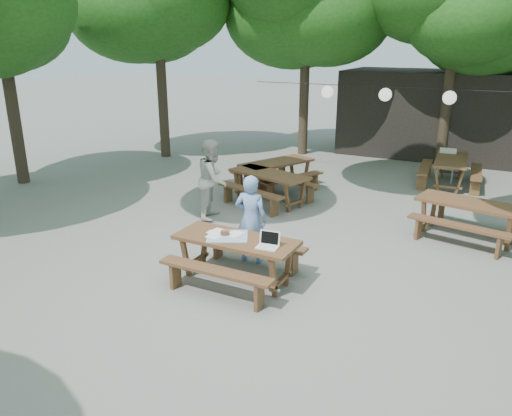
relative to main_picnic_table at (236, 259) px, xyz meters
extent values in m
plane|color=#63625E|center=(0.78, 1.00, -0.39)|extent=(80.00, 80.00, 0.00)
cube|color=black|center=(1.28, 11.50, 1.01)|extent=(6.00, 3.00, 2.80)
cube|color=#4D2C1B|center=(0.00, 0.00, 0.33)|extent=(2.00, 0.80, 0.06)
cube|color=#4D2C1B|center=(0.00, -0.65, 0.06)|extent=(1.90, 0.28, 0.05)
cube|color=#4D2C1B|center=(0.00, 0.65, 0.06)|extent=(1.90, 0.28, 0.05)
cube|color=#4D2C1B|center=(0.00, 0.00, -0.04)|extent=(1.70, 0.70, 0.69)
cube|color=#4D2C1B|center=(-1.34, 3.97, 0.33)|extent=(2.14, 1.32, 0.06)
cube|color=#4D2C1B|center=(-1.52, 3.35, 0.06)|extent=(1.90, 0.79, 0.05)
cube|color=#4D2C1B|center=(-1.16, 4.59, 0.06)|extent=(1.90, 0.79, 0.05)
cube|color=#4D2C1B|center=(-1.34, 3.97, -0.04)|extent=(1.83, 1.14, 0.69)
cube|color=#4D2C1B|center=(3.18, 3.74, 0.33)|extent=(2.12, 1.18, 0.06)
cube|color=#4D2C1B|center=(3.05, 3.10, 0.06)|extent=(1.92, 0.65, 0.05)
cube|color=#4D2C1B|center=(3.30, 4.38, 0.06)|extent=(1.92, 0.65, 0.05)
cube|color=#4D2C1B|center=(3.18, 3.74, -0.04)|extent=(1.80, 1.02, 0.69)
cube|color=#4D2C1B|center=(-1.68, 5.12, 0.33)|extent=(1.56, 2.15, 0.06)
cube|color=#4D2C1B|center=(-1.08, 4.85, 0.06)|extent=(1.04, 1.85, 0.05)
cube|color=#4D2C1B|center=(-2.27, 5.39, 0.06)|extent=(1.04, 1.85, 0.05)
cube|color=#4D2C1B|center=(-1.68, 5.12, -0.04)|extent=(1.34, 1.84, 0.69)
cube|color=#4D2C1B|center=(2.35, 7.58, 0.33)|extent=(0.95, 2.06, 0.06)
cube|color=#4D2C1B|center=(3.00, 7.63, 0.06)|extent=(0.43, 1.92, 0.05)
cube|color=#4D2C1B|center=(1.70, 7.53, 0.06)|extent=(0.43, 1.92, 0.05)
cube|color=#4D2C1B|center=(2.35, 7.58, -0.04)|extent=(0.83, 1.75, 0.69)
imported|color=#7295D0|center=(-0.14, 0.78, 0.41)|extent=(0.63, 0.46, 1.59)
imported|color=beige|center=(-1.98, 2.48, 0.49)|extent=(0.88, 1.01, 1.76)
cube|color=silver|center=(2.18, 8.02, 0.01)|extent=(0.46, 0.46, 0.04)
cube|color=silver|center=(2.17, 8.22, 0.27)|extent=(0.44, 0.06, 0.48)
cube|color=silver|center=(2.18, 8.02, -0.20)|extent=(0.44, 0.44, 0.38)
cube|color=white|center=(0.62, -0.13, 0.37)|extent=(0.35, 0.26, 0.02)
cube|color=white|center=(0.61, -0.01, 0.49)|extent=(0.33, 0.09, 0.23)
cube|color=black|center=(0.61, -0.02, 0.49)|extent=(0.28, 0.07, 0.19)
cube|color=#346CB3|center=(-0.16, 0.00, 0.37)|extent=(0.83, 0.79, 0.01)
cube|color=white|center=(-0.35, -0.07, 0.37)|extent=(0.23, 0.31, 0.00)
cube|color=white|center=(-0.09, 0.13, 0.37)|extent=(0.25, 0.32, 0.00)
cube|color=white|center=(-0.42, 0.08, 0.38)|extent=(0.26, 0.33, 0.00)
cube|color=brown|center=(-0.22, 0.02, 0.41)|extent=(0.15, 0.12, 0.06)
cylinder|color=black|center=(1.28, 7.00, 2.21)|extent=(9.00, 0.02, 0.02)
sphere|color=white|center=(-1.02, 7.00, 2.01)|extent=(0.34, 0.34, 0.34)
sphere|color=white|center=(0.58, 7.00, 2.01)|extent=(0.34, 0.34, 0.34)
sphere|color=white|center=(2.18, 7.00, 2.01)|extent=(0.34, 0.34, 0.34)
cylinder|color=#2D2319|center=(-8.22, 2.50, 1.79)|extent=(0.32, 0.32, 4.36)
cylinder|color=#2D2319|center=(-6.72, 7.00, 1.98)|extent=(0.32, 0.32, 4.73)
cylinder|color=#2D2319|center=(-2.72, 9.50, 1.99)|extent=(0.32, 0.32, 4.76)
cylinder|color=#2D2319|center=(1.78, 10.00, 1.75)|extent=(0.32, 0.32, 4.28)
ellipsoid|color=#1B5115|center=(1.78, 10.00, 4.19)|extent=(4.50, 4.50, 3.37)
camera|label=1|loc=(3.69, -6.44, 3.38)|focal=35.00mm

